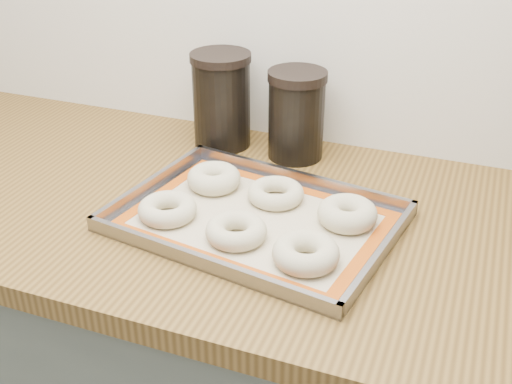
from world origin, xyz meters
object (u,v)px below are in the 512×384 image
at_px(bagel_front_left, 167,209).
at_px(bagel_front_right, 306,253).
at_px(bagel_front_mid, 236,231).
at_px(bagel_back_left, 214,178).
at_px(baking_tray, 256,219).
at_px(bagel_back_right, 347,214).
at_px(canister_left, 222,100).
at_px(bagel_back_mid, 276,193).
at_px(canister_mid, 296,115).

bearing_deg(bagel_front_left, bagel_front_right, -9.76).
relative_size(bagel_front_mid, bagel_front_right, 0.96).
height_order(bagel_front_left, bagel_front_mid, same).
height_order(bagel_front_right, bagel_back_left, bagel_back_left).
bearing_deg(baking_tray, bagel_back_left, 144.43).
relative_size(bagel_front_left, bagel_back_left, 1.02).
height_order(bagel_back_right, canister_left, canister_left).
bearing_deg(canister_left, bagel_front_mid, -63.23).
xyz_separation_m(bagel_back_mid, canister_left, (-0.19, 0.20, 0.08)).
bearing_deg(bagel_back_mid, bagel_front_left, -141.80).
bearing_deg(bagel_back_left, canister_left, 108.99).
height_order(bagel_back_left, canister_mid, canister_mid).
bearing_deg(bagel_front_left, bagel_back_right, 17.15).
distance_m(bagel_front_mid, bagel_back_mid, 0.14).
bearing_deg(bagel_back_right, canister_left, 145.02).
xyz_separation_m(bagel_front_left, bagel_back_mid, (0.15, 0.12, -0.00)).
xyz_separation_m(baking_tray, bagel_back_mid, (0.01, 0.08, 0.01)).
height_order(bagel_back_mid, canister_mid, canister_mid).
xyz_separation_m(baking_tray, bagel_front_mid, (-0.01, -0.07, 0.01)).
bearing_deg(baking_tray, bagel_front_left, -162.77).
bearing_deg(canister_left, bagel_back_right, -34.98).
distance_m(baking_tray, canister_left, 0.34).
distance_m(bagel_front_left, bagel_back_mid, 0.20).
bearing_deg(bagel_front_left, canister_left, 96.44).
xyz_separation_m(bagel_back_mid, canister_mid, (-0.03, 0.20, 0.07)).
bearing_deg(bagel_front_mid, canister_left, 116.77).
height_order(bagel_back_left, bagel_back_mid, bagel_back_left).
xyz_separation_m(bagel_front_mid, bagel_back_left, (-0.11, 0.15, 0.00)).
distance_m(bagel_back_left, bagel_back_mid, 0.12).
bearing_deg(bagel_front_left, baking_tray, 17.23).
relative_size(baking_tray, bagel_front_left, 5.01).
xyz_separation_m(bagel_back_right, canister_left, (-0.33, 0.23, 0.08)).
bearing_deg(bagel_back_mid, bagel_back_left, 177.20).
relative_size(bagel_front_left, bagel_front_right, 0.97).
xyz_separation_m(bagel_front_right, bagel_back_right, (0.03, 0.14, 0.00)).
height_order(bagel_front_mid, bagel_front_right, bagel_front_right).
height_order(bagel_front_right, bagel_back_mid, bagel_front_right).
bearing_deg(bagel_back_mid, bagel_front_mid, -97.03).
xyz_separation_m(bagel_front_left, bagel_front_right, (0.26, -0.04, 0.00)).
bearing_deg(bagel_back_right, bagel_back_left, 171.98).
bearing_deg(bagel_front_right, bagel_back_right, 76.79).
xyz_separation_m(baking_tray, bagel_front_left, (-0.15, -0.05, 0.01)).
xyz_separation_m(bagel_front_right, canister_mid, (-0.13, 0.36, 0.07)).
bearing_deg(canister_mid, bagel_front_right, -69.86).
height_order(bagel_front_right, canister_left, canister_left).
bearing_deg(bagel_front_left, bagel_back_mid, 38.20).
bearing_deg(bagel_back_right, bagel_front_left, -162.85).
relative_size(bagel_front_left, bagel_back_right, 1.00).
xyz_separation_m(bagel_back_mid, bagel_back_right, (0.14, -0.03, 0.00)).
bearing_deg(bagel_back_left, bagel_front_right, -36.74).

